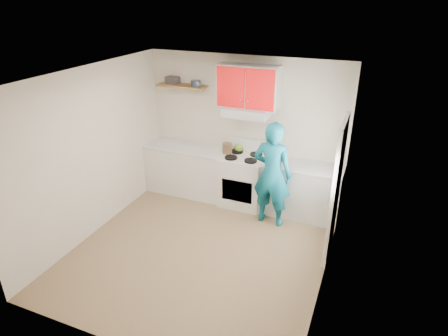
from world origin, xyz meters
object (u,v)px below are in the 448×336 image
at_px(tin, 196,83).
at_px(crock, 227,149).
at_px(person, 272,174).
at_px(kettle, 239,148).
at_px(stove, 243,180).

xyz_separation_m(tin, crock, (0.64, -0.11, -1.09)).
bearing_deg(person, crock, -20.87).
xyz_separation_m(kettle, crock, (-0.16, -0.15, 0.01)).
xyz_separation_m(tin, person, (1.60, -0.57, -1.21)).
relative_size(tin, crock, 0.85).
height_order(tin, person, tin).
xyz_separation_m(crock, person, (0.96, -0.47, -0.12)).
xyz_separation_m(kettle, person, (0.80, -0.62, -0.11)).
distance_m(kettle, person, 1.02).
height_order(stove, person, person).
bearing_deg(tin, person, -19.68).
bearing_deg(stove, person, -33.43).
xyz_separation_m(stove, crock, (-0.33, 0.05, 0.54)).
bearing_deg(person, tin, -14.75).
bearing_deg(stove, crock, 172.07).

